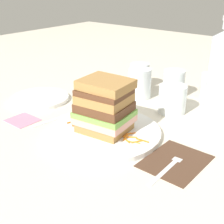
{
  "coord_description": "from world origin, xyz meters",
  "views": [
    {
      "loc": [
        0.44,
        -0.56,
        0.38
      ],
      "look_at": [
        -0.02,
        0.01,
        0.05
      ],
      "focal_mm": 49.46,
      "sensor_mm": 36.0,
      "label": 1
    }
  ],
  "objects_px": {
    "main_plate": "(105,132)",
    "side_plate": "(40,98)",
    "juice_glass": "(172,100)",
    "empty_tumbler_2": "(212,88)",
    "knife": "(60,117)",
    "napkin_pink": "(23,120)",
    "empty_tumbler_0": "(174,83)",
    "empty_tumbler_3": "(140,83)",
    "sandwich": "(105,106)",
    "water_bottle": "(221,74)",
    "napkin_dark": "(175,161)",
    "fork": "(171,164)",
    "empty_tumbler_1": "(139,75)"
  },
  "relations": [
    {
      "from": "main_plate",
      "to": "water_bottle",
      "type": "relative_size",
      "value": 1.02
    },
    {
      "from": "juice_glass",
      "to": "napkin_pink",
      "type": "xyz_separation_m",
      "value": [
        -0.3,
        -0.32,
        -0.04
      ]
    },
    {
      "from": "side_plate",
      "to": "juice_glass",
      "type": "bearing_deg",
      "value": 26.36
    },
    {
      "from": "main_plate",
      "to": "fork",
      "type": "bearing_deg",
      "value": -5.34
    },
    {
      "from": "fork",
      "to": "sandwich",
      "type": "bearing_deg",
      "value": 174.44
    },
    {
      "from": "side_plate",
      "to": "napkin_pink",
      "type": "relative_size",
      "value": 2.25
    },
    {
      "from": "empty_tumbler_2",
      "to": "napkin_dark",
      "type": "bearing_deg",
      "value": -77.57
    },
    {
      "from": "sandwich",
      "to": "empty_tumbler_0",
      "type": "xyz_separation_m",
      "value": [
        -0.0,
        0.36,
        -0.03
      ]
    },
    {
      "from": "water_bottle",
      "to": "empty_tumbler_2",
      "type": "bearing_deg",
      "value": 118.71
    },
    {
      "from": "sandwich",
      "to": "napkin_dark",
      "type": "height_order",
      "value": "sandwich"
    },
    {
      "from": "main_plate",
      "to": "side_plate",
      "type": "height_order",
      "value": "main_plate"
    },
    {
      "from": "fork",
      "to": "water_bottle",
      "type": "bearing_deg",
      "value": 94.84
    },
    {
      "from": "sandwich",
      "to": "side_plate",
      "type": "distance_m",
      "value": 0.33
    },
    {
      "from": "sandwich",
      "to": "empty_tumbler_1",
      "type": "bearing_deg",
      "value": 111.61
    },
    {
      "from": "knife",
      "to": "empty_tumbler_2",
      "type": "height_order",
      "value": "empty_tumbler_2"
    },
    {
      "from": "juice_glass",
      "to": "napkin_pink",
      "type": "relative_size",
      "value": 1.0
    },
    {
      "from": "juice_glass",
      "to": "empty_tumbler_0",
      "type": "relative_size",
      "value": 0.92
    },
    {
      "from": "fork",
      "to": "empty_tumbler_2",
      "type": "xyz_separation_m",
      "value": [
        -0.09,
        0.42,
        0.04
      ]
    },
    {
      "from": "knife",
      "to": "juice_glass",
      "type": "bearing_deg",
      "value": 46.42
    },
    {
      "from": "main_plate",
      "to": "empty_tumbler_0",
      "type": "distance_m",
      "value": 0.36
    },
    {
      "from": "napkin_dark",
      "to": "side_plate",
      "type": "relative_size",
      "value": 0.8
    },
    {
      "from": "sandwich",
      "to": "empty_tumbler_1",
      "type": "height_order",
      "value": "sandwich"
    },
    {
      "from": "fork",
      "to": "knife",
      "type": "distance_m",
      "value": 0.37
    },
    {
      "from": "sandwich",
      "to": "fork",
      "type": "height_order",
      "value": "sandwich"
    },
    {
      "from": "side_plate",
      "to": "napkin_dark",
      "type": "bearing_deg",
      "value": -4.94
    },
    {
      "from": "knife",
      "to": "juice_glass",
      "type": "relative_size",
      "value": 2.41
    },
    {
      "from": "empty_tumbler_3",
      "to": "sandwich",
      "type": "bearing_deg",
      "value": -73.09
    },
    {
      "from": "water_bottle",
      "to": "empty_tumbler_2",
      "type": "relative_size",
      "value": 3.17
    },
    {
      "from": "fork",
      "to": "empty_tumbler_0",
      "type": "xyz_separation_m",
      "value": [
        -0.2,
        0.38,
        0.04
      ]
    },
    {
      "from": "side_plate",
      "to": "sandwich",
      "type": "bearing_deg",
      "value": -8.46
    },
    {
      "from": "knife",
      "to": "sandwich",
      "type": "bearing_deg",
      "value": 1.07
    },
    {
      "from": "main_plate",
      "to": "empty_tumbler_3",
      "type": "height_order",
      "value": "empty_tumbler_3"
    },
    {
      "from": "empty_tumbler_1",
      "to": "empty_tumbler_3",
      "type": "distance_m",
      "value": 0.11
    },
    {
      "from": "napkin_dark",
      "to": "empty_tumbler_3",
      "type": "relative_size",
      "value": 1.53
    },
    {
      "from": "juice_glass",
      "to": "empty_tumbler_2",
      "type": "height_order",
      "value": "empty_tumbler_2"
    },
    {
      "from": "main_plate",
      "to": "napkin_pink",
      "type": "bearing_deg",
      "value": -160.78
    },
    {
      "from": "side_plate",
      "to": "empty_tumbler_2",
      "type": "bearing_deg",
      "value": 38.88
    },
    {
      "from": "knife",
      "to": "empty_tumbler_3",
      "type": "relative_size",
      "value": 2.04
    },
    {
      "from": "knife",
      "to": "empty_tumbler_2",
      "type": "relative_size",
      "value": 2.24
    },
    {
      "from": "fork",
      "to": "knife",
      "type": "relative_size",
      "value": 0.83
    },
    {
      "from": "sandwich",
      "to": "knife",
      "type": "relative_size",
      "value": 0.72
    },
    {
      "from": "napkin_dark",
      "to": "juice_glass",
      "type": "xyz_separation_m",
      "value": [
        -0.14,
        0.23,
        0.04
      ]
    },
    {
      "from": "sandwich",
      "to": "napkin_pink",
      "type": "xyz_separation_m",
      "value": [
        -0.24,
        -0.08,
        -0.08
      ]
    },
    {
      "from": "main_plate",
      "to": "empty_tumbler_1",
      "type": "distance_m",
      "value": 0.39
    },
    {
      "from": "knife",
      "to": "empty_tumbler_0",
      "type": "bearing_deg",
      "value": 65.23
    },
    {
      "from": "sandwich",
      "to": "fork",
      "type": "bearing_deg",
      "value": -5.56
    },
    {
      "from": "empty_tumbler_1",
      "to": "napkin_pink",
      "type": "height_order",
      "value": "empty_tumbler_1"
    },
    {
      "from": "knife",
      "to": "side_plate",
      "type": "height_order",
      "value": "side_plate"
    },
    {
      "from": "sandwich",
      "to": "side_plate",
      "type": "relative_size",
      "value": 0.77
    },
    {
      "from": "fork",
      "to": "empty_tumbler_1",
      "type": "xyz_separation_m",
      "value": [
        -0.35,
        0.38,
        0.04
      ]
    }
  ]
}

